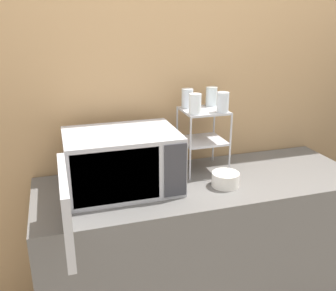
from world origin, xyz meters
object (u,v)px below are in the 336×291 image
Objects in this scene: microwave at (120,163)px; bowl at (225,179)px; glass_front_left at (195,104)px; glass_front_right at (223,102)px; glass_back_left at (187,98)px; glass_back_right at (211,96)px; dish_rack at (203,127)px.

bowl is at bearing -11.48° from microwave.
glass_front_left reaches higher than microwave.
glass_front_left is 0.42m from bowl.
glass_front_right and glass_back_left have the same top height.
microwave is 7.76× the size of glass_back_right.
microwave reaches higher than bowl.
glass_front_left is 0.15m from glass_front_right.
glass_front_right is 0.40m from bowl.
glass_back_right reaches higher than dish_rack.
glass_back_left reaches higher than microwave.
glass_back_right is (0.08, 0.08, 0.15)m from dish_rack.
glass_front_right is (0.07, -0.08, 0.15)m from dish_rack.
glass_back_left is at bearing -176.39° from glass_back_right.
dish_rack is at bearing 41.77° from glass_front_left.
glass_front_right is at bearing -90.65° from glass_back_right.
glass_back_right reaches higher than bowl.
bowl is at bearing -103.92° from glass_front_right.
glass_front_right is at bearing -46.30° from dish_rack.
dish_rack is 0.18m from glass_back_left.
microwave is 5.79× the size of bowl.
glass_front_right is at bearing -44.61° from glass_back_left.
microwave is 0.52m from dish_rack.
glass_back_left is at bearing 109.66° from bowl.
microwave is 7.76× the size of glass_front_left.
microwave is at bearing -175.03° from glass_front_right.
microwave is 7.76× the size of glass_front_right.
glass_back_left is (-0.07, 0.07, 0.15)m from dish_rack.
microwave is 7.76× the size of glass_back_left.
dish_rack is 0.19m from glass_back_right.
dish_rack is 3.34× the size of glass_front_left.
dish_rack is 2.50× the size of bowl.
microwave is 0.49m from glass_front_left.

